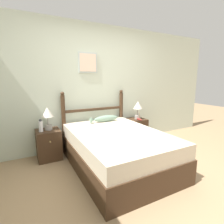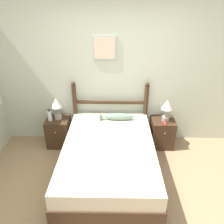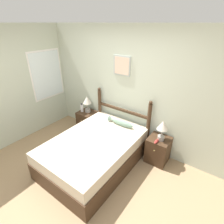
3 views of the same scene
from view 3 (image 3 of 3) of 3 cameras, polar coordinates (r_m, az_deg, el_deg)
ground_plane at (r=3.38m, az=-12.11°, el=-22.69°), size 16.00×16.00×0.00m
wall_back at (r=3.76m, az=5.57°, el=7.23°), size 6.40×0.08×2.55m
bed at (r=3.53m, az=-5.59°, el=-12.81°), size 1.37×1.99×0.59m
headboard at (r=3.96m, az=3.29°, el=-1.65°), size 1.37×0.08×1.21m
nightstand_left at (r=4.58m, az=-8.03°, el=-3.00°), size 0.41×0.43×0.54m
nightstand_right at (r=3.71m, az=14.78°, el=-11.80°), size 0.41×0.43×0.54m
table_lamp_left at (r=4.33m, az=-8.12°, el=3.32°), size 0.21×0.21×0.41m
table_lamp_right at (r=3.38m, az=16.13°, el=-4.87°), size 0.21×0.21×0.41m
bottle at (r=4.45m, az=-9.82°, el=1.39°), size 0.07×0.07×0.23m
model_boat at (r=3.44m, az=14.38°, el=-9.14°), size 0.06×0.20×0.17m
fish_pillow at (r=3.72m, az=2.80°, el=-3.43°), size 0.60×0.12×0.13m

